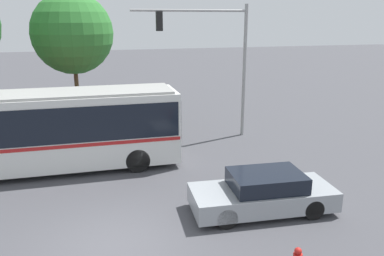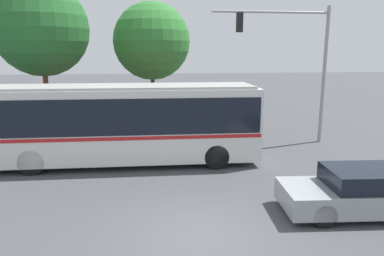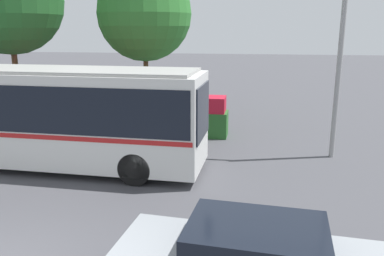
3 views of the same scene
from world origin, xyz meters
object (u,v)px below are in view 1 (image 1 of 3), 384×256
Objects in this scene: sedan_foreground at (263,193)px; street_tree_centre at (72,33)px; city_bus at (38,127)px; traffic_light_pole at (219,51)px.

sedan_foreground is 15.99m from street_tree_centre.
city_bus is at bearing -100.10° from street_tree_centre.
city_bus is 1.68× the size of traffic_light_pole.
traffic_light_pole is at bearing -39.46° from street_tree_centre.
traffic_light_pole reaches higher than city_bus.
street_tree_centre reaches higher than traffic_light_pole.
traffic_light_pole is (8.67, 2.54, 2.68)m from city_bus.
street_tree_centre is at bearing -39.46° from traffic_light_pole.
city_bus reaches higher than sedan_foreground.
traffic_light_pole is at bearing 17.64° from city_bus.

